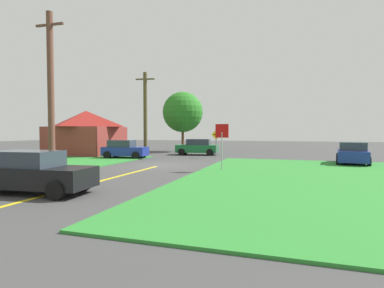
# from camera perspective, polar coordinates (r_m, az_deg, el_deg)

# --- Properties ---
(ground_plane) EXTENTS (120.00, 120.00, 0.00)m
(ground_plane) POSITION_cam_1_polar(r_m,az_deg,el_deg) (21.50, -5.66, -3.97)
(ground_plane) COLOR #414141
(grass_verge_right) EXTENTS (12.00, 20.00, 0.08)m
(grass_verge_right) POSITION_cam_1_polar(r_m,az_deg,el_deg) (15.80, 21.31, -6.23)
(grass_verge_right) COLOR #2E8430
(grass_verge_right) RESTS_ON ground
(grass_verge_left) EXTENTS (12.00, 20.00, 0.08)m
(grass_verge_left) POSITION_cam_1_polar(r_m,az_deg,el_deg) (23.93, -31.22, -3.56)
(grass_verge_left) COLOR #2E8430
(grass_verge_left) RESTS_ON ground
(lane_stripe_center) EXTENTS (0.20, 14.00, 0.01)m
(lane_stripe_center) POSITION_cam_1_polar(r_m,az_deg,el_deg) (14.57, -18.36, -7.04)
(lane_stripe_center) COLOR yellow
(lane_stripe_center) RESTS_ON ground
(stop_sign) EXTENTS (0.81, 0.13, 2.81)m
(stop_sign) POSITION_cam_1_polar(r_m,az_deg,el_deg) (18.05, 5.67, 1.20)
(stop_sign) COLOR #9EA0A8
(stop_sign) RESTS_ON ground
(car_approaching_junction) EXTENTS (4.39, 2.62, 1.62)m
(car_approaching_junction) POSITION_cam_1_polar(r_m,az_deg,el_deg) (30.80, 1.05, -0.56)
(car_approaching_junction) COLOR #196B33
(car_approaching_junction) RESTS_ON ground
(car_behind_on_main_road) EXTENTS (4.45, 2.22, 1.62)m
(car_behind_on_main_road) POSITION_cam_1_polar(r_m,az_deg,el_deg) (13.01, -27.67, -4.75)
(car_behind_on_main_road) COLOR black
(car_behind_on_main_road) RESTS_ON ground
(car_on_crossroad) EXTENTS (2.60, 4.65, 1.62)m
(car_on_crossroad) POSITION_cam_1_polar(r_m,az_deg,el_deg) (24.73, 28.00, -1.53)
(car_on_crossroad) COLOR navy
(car_on_crossroad) RESTS_ON ground
(parked_car_near_building) EXTENTS (4.00, 2.27, 1.62)m
(parked_car_near_building) POSITION_cam_1_polar(r_m,az_deg,el_deg) (27.29, -12.65, -1.00)
(parked_car_near_building) COLOR navy
(parked_car_near_building) RESTS_ON ground
(utility_pole_near) EXTENTS (1.80, 0.36, 9.11)m
(utility_pole_near) POSITION_cam_1_polar(r_m,az_deg,el_deg) (19.18, -25.09, 8.96)
(utility_pole_near) COLOR brown
(utility_pole_near) RESTS_ON ground
(utility_pole_mid) EXTENTS (1.79, 0.44, 7.90)m
(utility_pole_mid) POSITION_cam_1_polar(r_m,az_deg,el_deg) (28.77, -8.81, 5.65)
(utility_pole_mid) COLOR #4F4225
(utility_pole_mid) RESTS_ON ground
(direction_sign) EXTENTS (0.91, 0.08, 2.55)m
(direction_sign) POSITION_cam_1_polar(r_m,az_deg,el_deg) (27.37, 4.58, 0.70)
(direction_sign) COLOR slate
(direction_sign) RESTS_ON ground
(oak_tree_left) EXTENTS (4.79, 4.79, 7.10)m
(oak_tree_left) POSITION_cam_1_polar(r_m,az_deg,el_deg) (36.08, -1.77, 6.03)
(oak_tree_left) COLOR brown
(oak_tree_left) RESTS_ON ground
(barn) EXTENTS (6.43, 6.10, 4.50)m
(barn) POSITION_cam_1_polar(r_m,az_deg,el_deg) (32.79, -19.35, 2.00)
(barn) COLOR maroon
(barn) RESTS_ON ground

